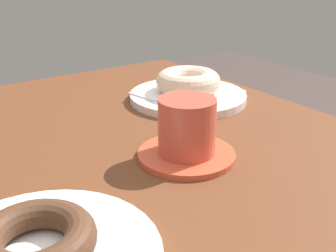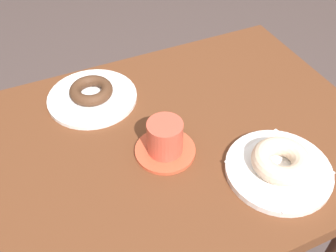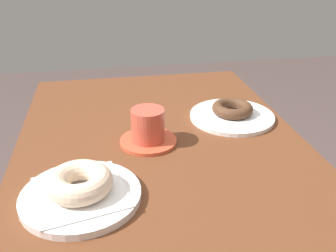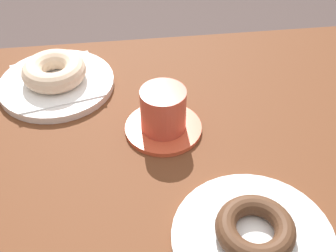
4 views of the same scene
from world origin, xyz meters
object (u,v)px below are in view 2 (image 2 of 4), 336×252
Objects in this scene: plate_sugar_ring at (278,170)px; plate_chocolate_ring at (92,98)px; donut_chocolate_ring at (91,90)px; donut_sugar_ring at (281,161)px; coffee_cup at (165,140)px.

plate_chocolate_ring is at bearing -53.53° from plate_sugar_ring.
donut_chocolate_ring is 0.49× the size of plate_sugar_ring.
donut_sugar_ring reaches higher than donut_chocolate_ring.
donut_sugar_ring is at bearing 126.47° from plate_chocolate_ring.
donut_sugar_ring reaches higher than plate_sugar_ring.
donut_chocolate_ring is at bearing -53.53° from plate_sugar_ring.
coffee_cup is (-0.09, 0.23, 0.03)m from plate_chocolate_ring.
coffee_cup is (0.19, -0.15, 0.03)m from plate_sugar_ring.
plate_chocolate_ring is at bearing 0.00° from donut_chocolate_ring.
plate_sugar_ring is at bearing 141.98° from coffee_cup.
coffee_cup reaches higher than donut_chocolate_ring.
plate_sugar_ring is at bearing 0.00° from donut_sugar_ring.
plate_chocolate_ring is 0.48m from donut_sugar_ring.
coffee_cup reaches higher than plate_sugar_ring.
donut_sugar_ring is (-0.28, 0.38, 0.03)m from plate_chocolate_ring.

